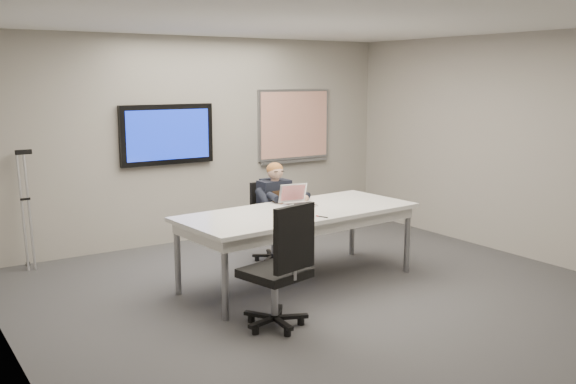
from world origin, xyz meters
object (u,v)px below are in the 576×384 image
office_chair_far (271,237)px  laptop (297,200)px  conference_table (299,218)px  seated_person (281,225)px  office_chair_near (279,290)px

office_chair_far → laptop: laptop is taller
office_chair_far → laptop: (-0.06, -0.66, 0.58)m
conference_table → seated_person: seated_person is taller
office_chair_near → laptop: (1.04, 1.24, 0.52)m
conference_table → office_chair_near: size_ratio=2.35×
conference_table → laptop: 0.32m
seated_person → conference_table: bearing=-107.5°
office_chair_far → office_chair_near: (-1.10, -1.90, 0.06)m
office_chair_near → laptop: 1.69m
office_chair_near → laptop: bearing=-143.1°
office_chair_near → laptop: office_chair_near is taller
office_chair_far → seated_person: bearing=-91.2°
conference_table → seated_person: (0.21, 0.67, -0.23)m
conference_table → office_chair_near: 1.39m
office_chair_far → office_chair_near: size_ratio=0.84×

